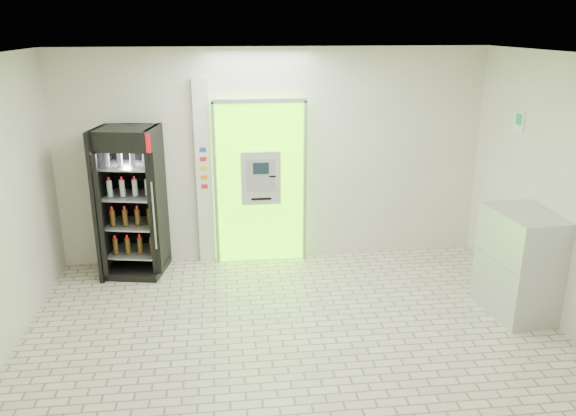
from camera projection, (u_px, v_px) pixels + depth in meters
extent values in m
plane|color=beige|center=(297.00, 346.00, 6.01)|extent=(6.00, 6.00, 0.00)
plane|color=silver|center=(274.00, 157.00, 7.90)|extent=(6.00, 0.00, 6.00)
plane|color=silver|center=(357.00, 354.00, 3.18)|extent=(6.00, 0.00, 6.00)
plane|color=white|center=(299.00, 57.00, 5.07)|extent=(6.00, 6.00, 0.00)
cube|color=#60FF00|center=(260.00, 183.00, 7.92)|extent=(1.20, 0.12, 2.30)
cube|color=gray|center=(259.00, 101.00, 7.49)|extent=(1.28, 0.04, 0.06)
cube|color=gray|center=(215.00, 185.00, 7.78)|extent=(0.04, 0.04, 2.30)
cube|color=gray|center=(305.00, 182.00, 7.92)|extent=(0.04, 0.04, 2.30)
cube|color=black|center=(268.00, 227.00, 8.08)|extent=(0.62, 0.01, 0.67)
cube|color=black|center=(234.00, 125.00, 7.57)|extent=(0.22, 0.01, 0.18)
cube|color=#B8BAC0|center=(261.00, 178.00, 7.78)|extent=(0.55, 0.12, 0.75)
cube|color=black|center=(261.00, 168.00, 7.68)|extent=(0.22, 0.01, 0.16)
cube|color=gray|center=(261.00, 188.00, 7.76)|extent=(0.16, 0.01, 0.12)
cube|color=black|center=(273.00, 176.00, 7.73)|extent=(0.09, 0.01, 0.02)
cube|color=black|center=(261.00, 199.00, 7.81)|extent=(0.28, 0.01, 0.03)
cube|color=silver|center=(204.00, 174.00, 7.80)|extent=(0.22, 0.10, 2.60)
cube|color=#193FB2|center=(203.00, 150.00, 7.64)|extent=(0.09, 0.01, 0.06)
cube|color=red|center=(203.00, 159.00, 7.68)|extent=(0.09, 0.01, 0.06)
cube|color=yellow|center=(204.00, 168.00, 7.72)|extent=(0.09, 0.01, 0.06)
cube|color=orange|center=(204.00, 177.00, 7.76)|extent=(0.09, 0.01, 0.06)
cube|color=red|center=(205.00, 186.00, 7.80)|extent=(0.09, 0.01, 0.06)
cube|color=black|center=(131.00, 202.00, 7.50)|extent=(0.88, 0.82, 2.02)
cube|color=black|center=(135.00, 196.00, 7.80)|extent=(0.75, 0.20, 2.02)
cube|color=#A8080F|center=(121.00, 143.00, 6.90)|extent=(0.73, 0.15, 0.24)
cube|color=white|center=(121.00, 143.00, 6.90)|extent=(0.42, 0.09, 0.07)
cube|color=black|center=(137.00, 268.00, 7.80)|extent=(0.88, 0.82, 0.10)
cylinder|color=gray|center=(154.00, 216.00, 7.22)|extent=(0.03, 0.03, 0.91)
cube|color=gray|center=(136.00, 251.00, 7.72)|extent=(0.74, 0.70, 0.02)
cube|color=gray|center=(133.00, 224.00, 7.59)|extent=(0.74, 0.70, 0.02)
cube|color=gray|center=(131.00, 195.00, 7.47)|extent=(0.74, 0.70, 0.02)
cube|color=gray|center=(128.00, 166.00, 7.34)|extent=(0.74, 0.70, 0.02)
cube|color=#B8BAC0|center=(519.00, 263.00, 6.54)|extent=(0.70, 0.99, 1.25)
cube|color=gray|center=(494.00, 260.00, 6.48)|extent=(0.08, 0.92, 0.01)
cube|color=white|center=(519.00, 122.00, 7.01)|extent=(0.02, 0.22, 0.26)
cube|color=#0B7E33|center=(519.00, 119.00, 7.00)|extent=(0.00, 0.14, 0.14)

